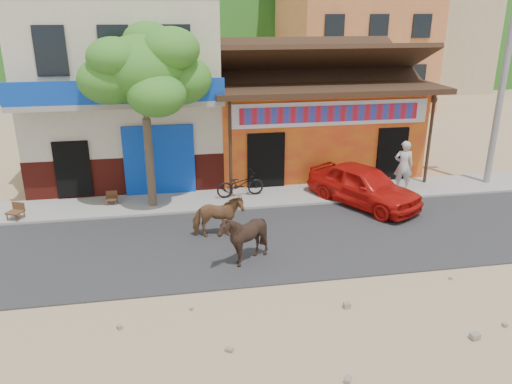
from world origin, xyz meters
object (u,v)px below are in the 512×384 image
Objects in this scene: cow_dark at (244,237)px; cafe_chair_left at (14,205)px; pedestrian at (403,166)px; tree at (146,119)px; cow_tan at (218,217)px; scooter at (240,184)px; red_car at (363,185)px; utility_pole at (504,78)px; cafe_chair_right at (111,193)px.

cow_dark is 7.90m from cafe_chair_left.
pedestrian is at bearing 26.48° from cafe_chair_left.
tree reaches higher than cow_tan.
cow_tan is 0.80× the size of pedestrian.
cow_tan is 6.69m from cafe_chair_left.
cow_dark is 4.89m from scooter.
pedestrian reaches higher than red_car.
cafe_chair_left is (-17.11, -0.70, -3.52)m from utility_pole.
tree is at bearing 14.95° from pedestrian.
tree is 7.66m from red_car.
tree is at bearing -179.10° from utility_pole.
scooter reaches higher than cafe_chair_right.
tree is 1.45× the size of red_car.
cafe_chair_right is (-1.40, 0.33, -2.60)m from tree.
red_car is at bearing -8.08° from tree.
cow_dark is 5.89m from red_car.
utility_pole is 11.73m from cow_tan.
cow_dark is 6.23m from cafe_chair_right.
utility_pole is 14.65m from cafe_chair_right.
cow_tan is at bearing 4.79° from cafe_chair_left.
red_car is 2.21× the size of pedestrian.
cow_tan is 1.58× the size of cafe_chair_left.
utility_pole is at bearing 1.78° from cafe_chair_right.
scooter is 4.50m from cafe_chair_right.
scooter is at bearing -20.93° from cow_tan.
cow_dark is (-10.32, -4.74, -3.33)m from utility_pole.
cafe_chair_left is at bearing 69.20° from cow_tan.
scooter is 2.16× the size of cafe_chair_right.
cow_dark is 1.86× the size of cafe_chair_right.
cow_dark reaches higher than cow_tan.
tree is at bearing 141.44° from red_car.
scooter is 6.05m from pedestrian.
pedestrian is at bearing -3.39° from red_car.
tree reaches higher than cow_dark.
tree is 4.02× the size of cow_dark.
tree reaches higher than red_car.
cafe_chair_left is at bearing 17.17° from pedestrian.
cow_dark is at bearing 49.29° from pedestrian.
cafe_chair_right is (-3.39, 3.09, -0.15)m from cow_tan.
cafe_chair_right is (-14.20, 0.13, -3.60)m from utility_pole.
red_car is 5.15× the size of cafe_chair_right.
utility_pole is 10.33m from scooter.
cow_dark is at bearing -165.51° from cow_tan.
cafe_chair_right is at bearing 140.61° from red_car.
red_car is 4.36× the size of cafe_chair_left.
cafe_chair_right is at bearing 81.08° from scooter.
cow_dark is (2.48, -4.54, -2.33)m from tree.
cow_tan is 1.01× the size of cow_dark.
pedestrian is at bearing 131.42° from cow_dark.
tree is 2.97m from cafe_chair_right.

